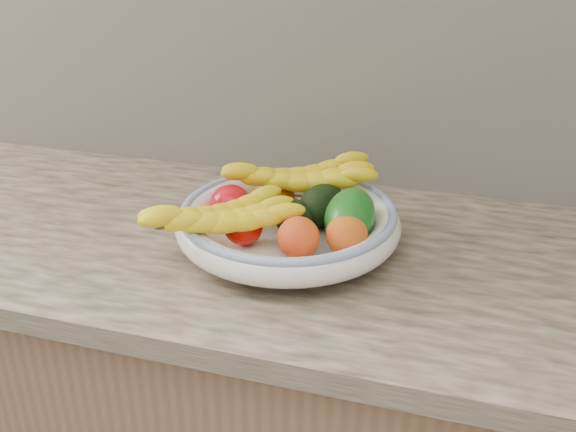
# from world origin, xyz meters

# --- Properties ---
(kitchen_counter) EXTENTS (2.44, 0.66, 1.40)m
(kitchen_counter) POSITION_xyz_m (0.00, 1.69, 0.46)
(kitchen_counter) COLOR brown
(kitchen_counter) RESTS_ON ground
(fruit_bowl) EXTENTS (0.39, 0.39, 0.08)m
(fruit_bowl) POSITION_xyz_m (0.00, 1.66, 0.95)
(fruit_bowl) COLOR white
(fruit_bowl) RESTS_ON kitchen_counter
(clementine_back_left) EXTENTS (0.07, 0.07, 0.05)m
(clementine_back_left) POSITION_xyz_m (-0.04, 1.75, 0.95)
(clementine_back_left) COLOR #E95B04
(clementine_back_left) RESTS_ON fruit_bowl
(clementine_back_right) EXTENTS (0.06, 0.06, 0.04)m
(clementine_back_right) POSITION_xyz_m (0.04, 1.76, 0.95)
(clementine_back_right) COLOR orange
(clementine_back_right) RESTS_ON fruit_bowl
(tomato_left) EXTENTS (0.10, 0.10, 0.07)m
(tomato_left) POSITION_xyz_m (-0.11, 1.68, 0.96)
(tomato_left) COLOR red
(tomato_left) RESTS_ON fruit_bowl
(tomato_near_left) EXTENTS (0.08, 0.08, 0.06)m
(tomato_near_left) POSITION_xyz_m (-0.06, 1.59, 0.96)
(tomato_near_left) COLOR #C40900
(tomato_near_left) RESTS_ON fruit_bowl
(avocado_center) EXTENTS (0.11, 0.11, 0.06)m
(avocado_center) POSITION_xyz_m (0.01, 1.65, 0.96)
(avocado_center) COLOR black
(avocado_center) RESTS_ON fruit_bowl
(avocado_right) EXTENTS (0.10, 0.12, 0.07)m
(avocado_right) POSITION_xyz_m (0.05, 1.71, 0.96)
(avocado_right) COLOR black
(avocado_right) RESTS_ON fruit_bowl
(green_mango) EXTENTS (0.11, 0.13, 0.11)m
(green_mango) POSITION_xyz_m (0.11, 1.66, 0.98)
(green_mango) COLOR #105712
(green_mango) RESTS_ON fruit_bowl
(peach_front) EXTENTS (0.09, 0.09, 0.07)m
(peach_front) POSITION_xyz_m (0.04, 1.58, 0.97)
(peach_front) COLOR orange
(peach_front) RESTS_ON fruit_bowl
(peach_right) EXTENTS (0.08, 0.08, 0.07)m
(peach_right) POSITION_xyz_m (0.11, 1.61, 0.97)
(peach_right) COLOR orange
(peach_right) RESTS_ON fruit_bowl
(banana_bunch_back) EXTENTS (0.31, 0.21, 0.08)m
(banana_bunch_back) POSITION_xyz_m (-0.01, 1.75, 0.99)
(banana_bunch_back) COLOR yellow
(banana_bunch_back) RESTS_ON fruit_bowl
(banana_bunch_front) EXTENTS (0.28, 0.27, 0.08)m
(banana_bunch_front) POSITION_xyz_m (-0.09, 1.57, 0.98)
(banana_bunch_front) COLOR yellow
(banana_bunch_front) RESTS_ON fruit_bowl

